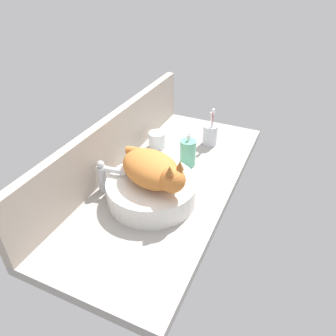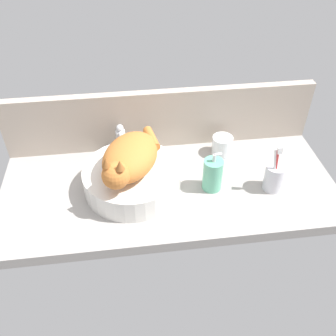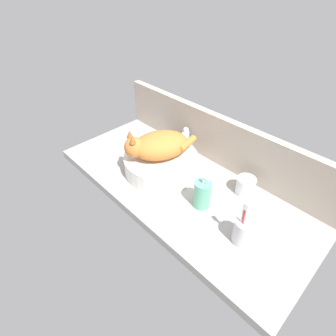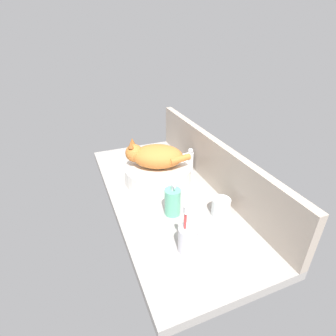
# 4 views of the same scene
# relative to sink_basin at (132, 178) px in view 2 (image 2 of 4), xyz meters

# --- Properties ---
(ground_plane) EXTENTS (1.18, 0.52, 0.04)m
(ground_plane) POSITION_rel_sink_basin_xyz_m (0.13, -0.00, -0.06)
(ground_plane) COLOR #9E9993
(backsplash_panel) EXTENTS (1.18, 0.04, 0.24)m
(backsplash_panel) POSITION_rel_sink_basin_xyz_m (0.13, 0.24, 0.08)
(backsplash_panel) COLOR #AD9E8E
(backsplash_panel) RESTS_ON ground_plane
(sink_basin) EXTENTS (0.33, 0.33, 0.08)m
(sink_basin) POSITION_rel_sink_basin_xyz_m (0.00, 0.00, 0.00)
(sink_basin) COLOR silver
(sink_basin) RESTS_ON ground_plane
(cat) EXTENTS (0.26, 0.30, 0.14)m
(cat) POSITION_rel_sink_basin_xyz_m (-0.00, -0.01, 0.10)
(cat) COLOR #CC7533
(cat) RESTS_ON sink_basin
(faucet) EXTENTS (0.04, 0.12, 0.14)m
(faucet) POSITION_rel_sink_basin_xyz_m (-0.03, 0.18, 0.03)
(faucet) COLOR silver
(faucet) RESTS_ON ground_plane
(soap_dispenser) EXTENTS (0.07, 0.07, 0.15)m
(soap_dispenser) POSITION_rel_sink_basin_xyz_m (0.27, -0.04, 0.02)
(soap_dispenser) COLOR #60B793
(soap_dispenser) RESTS_ON ground_plane
(toothbrush_cup) EXTENTS (0.07, 0.07, 0.19)m
(toothbrush_cup) POSITION_rel_sink_basin_xyz_m (0.48, -0.07, 0.01)
(toothbrush_cup) COLOR silver
(toothbrush_cup) RESTS_ON ground_plane
(water_glass) EXTENTS (0.08, 0.08, 0.08)m
(water_glass) POSITION_rel_sink_basin_xyz_m (0.36, 0.15, -0.01)
(water_glass) COLOR white
(water_glass) RESTS_ON ground_plane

